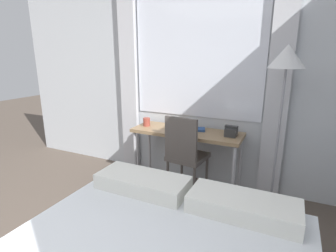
{
  "coord_description": "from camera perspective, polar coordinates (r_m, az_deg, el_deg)",
  "views": [
    {
      "loc": [
        1.32,
        -0.19,
        1.6
      ],
      "look_at": [
        0.2,
        2.19,
        0.88
      ],
      "focal_mm": 28.0,
      "sensor_mm": 36.0,
      "label": 1
    }
  ],
  "objects": [
    {
      "name": "book",
      "position": [
        3.13,
        6.19,
        -0.69
      ],
      "size": [
        0.24,
        0.2,
        0.02
      ],
      "rotation": [
        0.0,
        0.0,
        0.31
      ],
      "color": "navy",
      "rests_on": "desk"
    },
    {
      "name": "desk",
      "position": [
        3.12,
        4.04,
        -2.22
      ],
      "size": [
        1.3,
        0.45,
        0.73
      ],
      "color": "#937551",
      "rests_on": "ground_plane"
    },
    {
      "name": "telephone",
      "position": [
        2.97,
        13.59,
        -1.15
      ],
      "size": [
        0.14,
        0.15,
        0.12
      ],
      "color": "#2D2D2D",
      "rests_on": "desk"
    },
    {
      "name": "standing_lamp",
      "position": [
        2.64,
        24.2,
        10.43
      ],
      "size": [
        0.32,
        0.32,
        1.69
      ],
      "color": "#4C4C51",
      "rests_on": "ground_plane"
    },
    {
      "name": "wall_back_with_window",
      "position": [
        3.35,
        2.65,
        11.07
      ],
      "size": [
        5.06,
        0.13,
        2.7
      ],
      "color": "silver",
      "rests_on": "ground_plane"
    },
    {
      "name": "desk_chair",
      "position": [
        2.96,
        3.74,
        -5.64
      ],
      "size": [
        0.44,
        0.44,
        0.96
      ],
      "rotation": [
        0.0,
        0.0,
        -0.11
      ],
      "color": "#59514C",
      "rests_on": "ground_plane"
    },
    {
      "name": "mug",
      "position": [
        3.3,
        -4.67,
        0.9
      ],
      "size": [
        0.09,
        0.09,
        0.1
      ],
      "color": "#993F33",
      "rests_on": "desk"
    }
  ]
}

